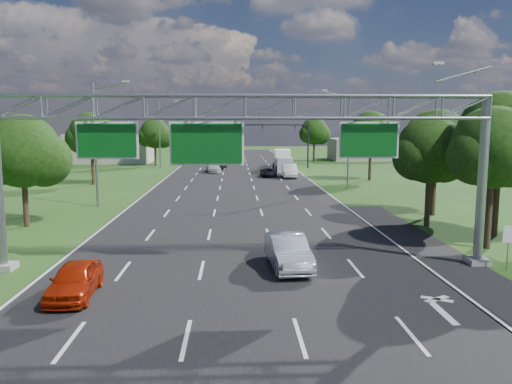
{
  "coord_description": "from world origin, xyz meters",
  "views": [
    {
      "loc": [
        -0.23,
        -10.99,
        6.75
      ],
      "look_at": [
        0.79,
        12.88,
        3.47
      ],
      "focal_mm": 35.0,
      "sensor_mm": 36.0,
      "label": 1
    }
  ],
  "objects": [
    {
      "name": "car_queue_c",
      "position": [
        -2.5,
        63.92,
        0.75
      ],
      "size": [
        2.37,
        4.61,
        1.5
      ],
      "primitive_type": "imported",
      "rotation": [
        0.0,
        0.0,
        -0.14
      ],
      "color": "black",
      "rests_on": "ground"
    },
    {
      "name": "road_flare",
      "position": [
        10.2,
        14.0,
        0.0
      ],
      "size": [
        3.0,
        30.0,
        0.02
      ],
      "primitive_type": "cube",
      "color": "black",
      "rests_on": "ground"
    },
    {
      "name": "ground",
      "position": [
        0.0,
        30.0,
        0.0
      ],
      "size": [
        220.0,
        220.0,
        0.0
      ],
      "primitive_type": "plane",
      "color": "#224514",
      "rests_on": "ground"
    },
    {
      "name": "sign_gantry",
      "position": [
        0.33,
        12.0,
        6.89
      ],
      "size": [
        23.5,
        1.0,
        9.56
      ],
      "color": "gray",
      "rests_on": "ground"
    },
    {
      "name": "streetlight_r_mid",
      "position": [
        11.3,
        40.0,
        5.58
      ],
      "size": [
        2.97,
        0.22,
        10.16
      ],
      "color": "gray",
      "rests_on": "ground"
    },
    {
      "name": "tree_verge_lc",
      "position": [
        -12.92,
        70.04,
        4.98
      ],
      "size": [
        5.76,
        4.8,
        7.62
      ],
      "color": "#2D2116",
      "rests_on": "ground"
    },
    {
      "name": "road",
      "position": [
        0.0,
        30.0,
        0.0
      ],
      "size": [
        18.0,
        180.0,
        0.02
      ],
      "primitive_type": "cube",
      "color": "black",
      "rests_on": "ground"
    },
    {
      "name": "tree_cluster_right",
      "position": [
        14.8,
        19.19,
        5.31
      ],
      "size": [
        9.91,
        14.6,
        8.68
      ],
      "color": "#2D2116",
      "rests_on": "ground"
    },
    {
      "name": "building_right",
      "position": [
        24.0,
        82.0,
        2.0
      ],
      "size": [
        12.0,
        9.0,
        4.0
      ],
      "primitive_type": "cube",
      "color": "#A19887",
      "rests_on": "ground"
    },
    {
      "name": "tree_verge_re",
      "position": [
        14.08,
        78.04,
        5.2
      ],
      "size": [
        5.76,
        4.8,
        7.84
      ],
      "color": "#2D2116",
      "rests_on": "ground"
    },
    {
      "name": "red_coupe",
      "position": [
        -6.52,
        8.17,
        0.68
      ],
      "size": [
        1.77,
        4.07,
        1.37
      ],
      "primitive_type": "imported",
      "rotation": [
        0.0,
        0.0,
        0.04
      ],
      "color": "#B62408",
      "rests_on": "ground"
    },
    {
      "name": "building_left",
      "position": [
        -22.0,
        78.0,
        2.5
      ],
      "size": [
        14.0,
        10.0,
        5.0
      ],
      "primitive_type": "cube",
      "color": "#A19887",
      "rests_on": "ground"
    },
    {
      "name": "traffic_signal",
      "position": [
        7.48,
        65.0,
        5.17
      ],
      "size": [
        12.21,
        0.24,
        7.0
      ],
      "color": "black",
      "rests_on": "ground"
    },
    {
      "name": "box_truck",
      "position": [
        6.75,
        61.21,
        1.43
      ],
      "size": [
        2.57,
        7.97,
        2.98
      ],
      "rotation": [
        0.0,
        0.0,
        -0.05
      ],
      "color": "white",
      "rests_on": "ground"
    },
    {
      "name": "tree_verge_lb",
      "position": [
        -15.92,
        45.04,
        5.41
      ],
      "size": [
        5.76,
        4.8,
        8.06
      ],
      "color": "#2D2116",
      "rests_on": "ground"
    },
    {
      "name": "tree_verge_la",
      "position": [
        -13.92,
        22.04,
        4.76
      ],
      "size": [
        5.76,
        4.8,
        7.4
      ],
      "color": "#2D2116",
      "rests_on": "ground"
    },
    {
      "name": "car_queue_d",
      "position": [
        6.74,
        51.76,
        0.83
      ],
      "size": [
        1.98,
        5.1,
        1.65
      ],
      "primitive_type": "imported",
      "rotation": [
        0.0,
        0.0,
        -0.05
      ],
      "color": "silver",
      "rests_on": "ground"
    },
    {
      "name": "car_queue_a",
      "position": [
        -3.22,
        59.13,
        0.66
      ],
      "size": [
        2.35,
        4.73,
        1.32
      ],
      "primitive_type": "imported",
      "rotation": [
        0.0,
        0.0,
        0.11
      ],
      "color": "silver",
      "rests_on": "ground"
    },
    {
      "name": "streetlight_l_near",
      "position": [
        -11.3,
        30.0,
        5.58
      ],
      "size": [
        2.97,
        0.22,
        10.16
      ],
      "color": "gray",
      "rests_on": "ground"
    },
    {
      "name": "tree_verge_rd",
      "position": [
        16.08,
        48.04,
        5.63
      ],
      "size": [
        5.76,
        4.8,
        8.28
      ],
      "color": "#2D2116",
      "rests_on": "ground"
    },
    {
      "name": "streetlight_l_far",
      "position": [
        -11.3,
        65.0,
        5.58
      ],
      "size": [
        2.97,
        0.22,
        10.16
      ],
      "color": "gray",
      "rests_on": "ground"
    },
    {
      "name": "regulatory_sign",
      "position": [
        12.4,
        10.98,
        1.51
      ],
      "size": [
        0.6,
        0.08,
        2.1
      ],
      "color": "gray",
      "rests_on": "ground"
    },
    {
      "name": "silver_sedan",
      "position": [
        2.25,
        11.79,
        0.78
      ],
      "size": [
        2.04,
        4.87,
        1.56
      ],
      "primitive_type": "imported",
      "rotation": [
        0.0,
        0.0,
        0.08
      ],
      "color": "silver",
      "rests_on": "ground"
    },
    {
      "name": "car_queue_b",
      "position": [
        4.12,
        52.46,
        0.54
      ],
      "size": [
        2.07,
        4.01,
        1.08
      ],
      "primitive_type": "imported",
      "rotation": [
        0.0,
        0.0,
        0.07
      ],
      "color": "black",
      "rests_on": "ground"
    }
  ]
}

